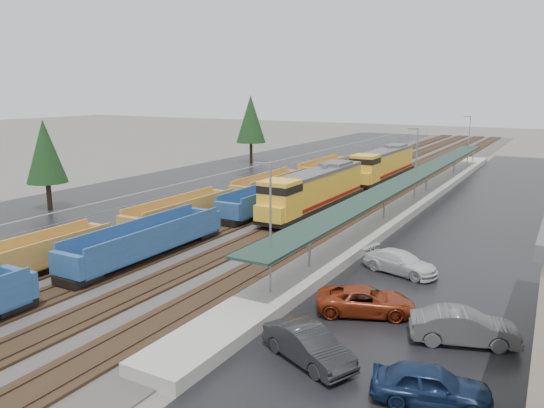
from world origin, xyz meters
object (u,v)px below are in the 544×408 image
Objects in this scene: parked_car_east_a at (308,345)px; locomotive_trail at (383,164)px; parked_car_east_d at (431,385)px; locomotive_lead at (313,190)px; well_string_yellow at (116,234)px; well_string_blue at (217,219)px; parked_car_east_c at (401,263)px; parked_car_east_e at (464,327)px; parked_car_east_b at (366,301)px.

locomotive_trail is at bearing 39.35° from parked_car_east_a.
parked_car_east_d is at bearing -69.72° from locomotive_trail.
well_string_yellow is (-8.00, -17.85, -1.20)m from locomotive_lead.
locomotive_trail is at bearing 82.74° from well_string_blue.
well_string_blue is 19.67× the size of parked_car_east_c.
locomotive_trail is 3.97× the size of parked_car_east_a.
parked_car_east_d is 0.91× the size of parked_car_east_e.
locomotive_lead is 23.74m from parked_car_east_b.
parked_car_east_a reaches higher than parked_car_east_d.
locomotive_trail reaches higher than parked_car_east_c.
locomotive_trail is at bearing 78.36° from well_string_yellow.
parked_car_east_d is 5.78m from parked_car_east_e.
parked_car_east_e is (0.17, 5.78, 0.05)m from parked_car_east_d.
parked_car_east_b is 1.04× the size of parked_car_east_c.
parked_car_east_d reaches higher than parked_car_east_c.
parked_car_east_c reaches higher than parked_car_east_b.
locomotive_trail is 45.64m from parked_car_east_e.
locomotive_lead is at bearing 9.59° from parked_car_east_b.
parked_car_east_c is at bearing -20.69° from parked_car_east_b.
well_string_yellow is at bearing -101.64° from locomotive_trail.
well_string_yellow is 19.00× the size of parked_car_east_a.
parked_car_east_a is 0.92× the size of parked_car_east_b.
parked_car_east_b is at bearing 22.05° from parked_car_east_d.
parked_car_east_a is at bearing -44.23° from well_string_blue.
parked_car_east_e is at bearing -122.77° from parked_car_east_b.
parked_car_east_d is at bearing -165.71° from parked_car_east_b.
locomotive_lead is 21.00m from locomotive_trail.
parked_car_east_e reaches higher than parked_car_east_a.
locomotive_lead is 27.57m from parked_car_east_e.
well_string_yellow is 26.01m from parked_car_east_e.
well_string_blue is 22.62m from parked_car_east_a.
parked_car_east_b is (12.61, -20.05, -1.59)m from locomotive_lead.
parked_car_east_a is at bearing 153.60° from parked_car_east_b.
locomotive_trail is 3.81× the size of parked_car_east_c.
parked_car_east_a is at bearing -65.02° from locomotive_lead.
well_string_yellow is 27.16m from parked_car_east_d.
locomotive_lead reaches higher than parked_car_east_b.
parked_car_east_a is 0.97× the size of parked_car_east_e.
parked_car_east_e is (5.21, -0.94, 0.09)m from parked_car_east_b.
parked_car_east_e is (5.45, -8.22, 0.09)m from parked_car_east_c.
locomotive_trail is 39.68m from well_string_yellow.
parked_car_east_b is at bearing 60.84° from parked_car_east_e.
locomotive_trail is 50.94m from parked_car_east_d.
locomotive_trail is at bearing 5.46° from parked_car_east_d.
well_string_blue is at bearing 61.70° from well_string_yellow.
locomotive_lead is at bearing -90.00° from locomotive_trail.
parked_car_east_b is (0.41, 6.15, -0.07)m from parked_car_east_a.
well_string_yellow is 8.44m from well_string_blue.
parked_car_east_a is at bearing -75.50° from locomotive_trail.
well_string_yellow is (-8.00, -38.85, -1.20)m from locomotive_trail.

